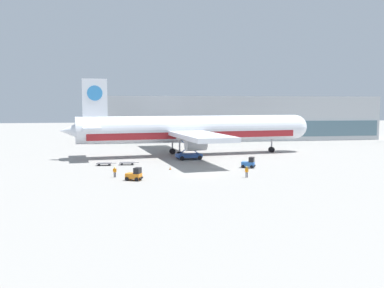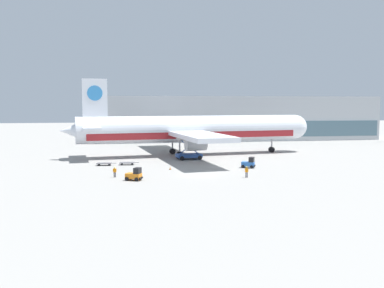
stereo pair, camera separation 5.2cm
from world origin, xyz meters
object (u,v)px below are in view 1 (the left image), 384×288
object	(u,v)px
scissor_lift_loader	(189,150)
baggage_dolly_second	(127,163)
baggage_dolly_lead	(104,163)
airplane_main	(190,130)
ground_crew_far	(115,171)
traffic_cone_near	(170,168)
ground_crew_near	(247,171)
baggage_tug_foreground	(135,175)
baggage_tug_mid	(249,163)

from	to	relation	value
scissor_lift_loader	baggage_dolly_second	world-z (taller)	scissor_lift_loader
baggage_dolly_lead	baggage_dolly_second	size ratio (longest dim) A/B	1.00
airplane_main	ground_crew_far	xyz separation A→B (m)	(-16.66, -26.76, -4.86)
traffic_cone_near	airplane_main	bearing A→B (deg)	71.08
ground_crew_near	traffic_cone_near	bearing A→B (deg)	157.02
baggage_tug_foreground	baggage_dolly_lead	world-z (taller)	baggage_tug_foreground
baggage_dolly_second	traffic_cone_near	xyz separation A→B (m)	(7.50, -7.30, -0.12)
traffic_cone_near	scissor_lift_loader	bearing A→B (deg)	67.54
airplane_main	scissor_lift_loader	size ratio (longest dim) A/B	10.46
baggage_dolly_lead	ground_crew_far	bearing A→B (deg)	-75.56
baggage_tug_foreground	traffic_cone_near	xyz separation A→B (m)	(6.62, 9.72, -0.61)
baggage_dolly_second	airplane_main	bearing A→B (deg)	47.53
traffic_cone_near	baggage_tug_foreground	bearing A→B (deg)	-124.25
traffic_cone_near	baggage_dolly_lead	bearing A→B (deg)	148.75
baggage_tug_foreground	baggage_dolly_lead	size ratio (longest dim) A/B	0.75
baggage_tug_foreground	baggage_dolly_second	bearing A→B (deg)	119.13
baggage_tug_foreground	ground_crew_far	bearing A→B (deg)	158.85
ground_crew_near	baggage_tug_mid	bearing A→B (deg)	90.42
baggage_dolly_second	ground_crew_far	bearing A→B (deg)	-93.55
baggage_dolly_lead	ground_crew_near	distance (m)	28.75
baggage_tug_mid	traffic_cone_near	bearing A→B (deg)	-153.89
baggage_dolly_second	ground_crew_far	world-z (taller)	ground_crew_far
ground_crew_far	ground_crew_near	bearing A→B (deg)	-1.20
baggage_dolly_lead	ground_crew_far	size ratio (longest dim) A/B	2.24
baggage_tug_mid	traffic_cone_near	size ratio (longest dim) A/B	5.11
baggage_dolly_lead	ground_crew_far	distance (m)	13.76
scissor_lift_loader	baggage_tug_mid	world-z (taller)	scissor_lift_loader
baggage_tug_foreground	baggage_dolly_lead	xyz separation A→B (m)	(-5.20, 16.90, -0.49)
baggage_dolly_second	baggage_tug_foreground	bearing A→B (deg)	-81.55
baggage_tug_mid	ground_crew_near	bearing A→B (deg)	-81.96
baggage_tug_mid	baggage_dolly_lead	bearing A→B (deg)	-168.58
scissor_lift_loader	ground_crew_near	distance (m)	24.32
baggage_tug_foreground	ground_crew_near	size ratio (longest dim) A/B	1.55
baggage_dolly_lead	ground_crew_near	bearing A→B (deg)	-31.66
airplane_main	baggage_tug_foreground	xyz separation A→B (m)	(-13.60, -30.07, -4.96)
baggage_dolly_second	traffic_cone_near	distance (m)	10.47
scissor_lift_loader	traffic_cone_near	size ratio (longest dim) A/B	10.06
airplane_main	ground_crew_far	distance (m)	31.89
ground_crew_far	baggage_tug_foreground	bearing A→B (deg)	-38.21
ground_crew_near	traffic_cone_near	size ratio (longest dim) A/B	3.29
scissor_lift_loader	baggage_dolly_lead	world-z (taller)	scissor_lift_loader
baggage_tug_mid	ground_crew_near	xyz separation A→B (m)	(-3.44, -9.91, 0.20)
baggage_dolly_lead	baggage_dolly_second	world-z (taller)	same
baggage_dolly_lead	traffic_cone_near	xyz separation A→B (m)	(11.82, -7.17, -0.12)
scissor_lift_loader	traffic_cone_near	distance (m)	14.69
traffic_cone_near	ground_crew_far	bearing A→B (deg)	-146.51
baggage_dolly_second	ground_crew_near	distance (m)	25.53
baggage_tug_mid	traffic_cone_near	xyz separation A→B (m)	(-14.53, 0.28, -0.61)
baggage_tug_mid	ground_crew_far	xyz separation A→B (m)	(-24.21, -6.12, 0.10)
baggage_tug_mid	baggage_dolly_lead	distance (m)	27.39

